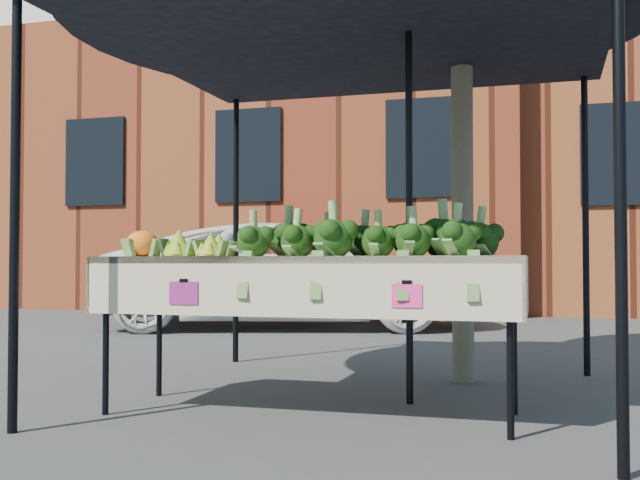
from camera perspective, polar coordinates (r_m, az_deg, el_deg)
The scene contains 9 objects.
ground at distance 4.45m, azimuth -1.98°, elevation -12.89°, with size 90.00×90.00×0.00m, color #353537.
table at distance 4.39m, azimuth -0.75°, elevation -7.12°, with size 2.41×0.83×0.90m.
canopy at distance 4.91m, azimuth 2.79°, elevation 4.21°, with size 3.16×3.16×2.74m, color black, non-canonical shape.
broccoli_heap at distance 4.31m, azimuth 3.48°, elevation 0.57°, with size 1.48×0.58×0.27m, color black.
romanesco_cluster at distance 4.60m, azimuth -8.74°, elevation 0.05°, with size 0.44×0.48×0.21m, color #92A821.
cauliflower_pair at distance 4.74m, azimuth -13.13°, elevation -0.10°, with size 0.21×0.21×0.19m, color orange.
vehicle at distance 10.47m, azimuth -2.13°, elevation 7.35°, with size 2.31×1.39×5.02m, color white.
street_tree at distance 5.83m, azimuth 10.53°, elevation 12.46°, with size 2.32×2.32×4.58m, color #1E4C14, non-canonical shape.
building_left at distance 17.74m, azimuth -4.99°, elevation 10.14°, with size 12.00×8.00×9.00m, color maroon.
Camera 1 is at (1.39, -4.14, 0.87)m, focal length 42.89 mm.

